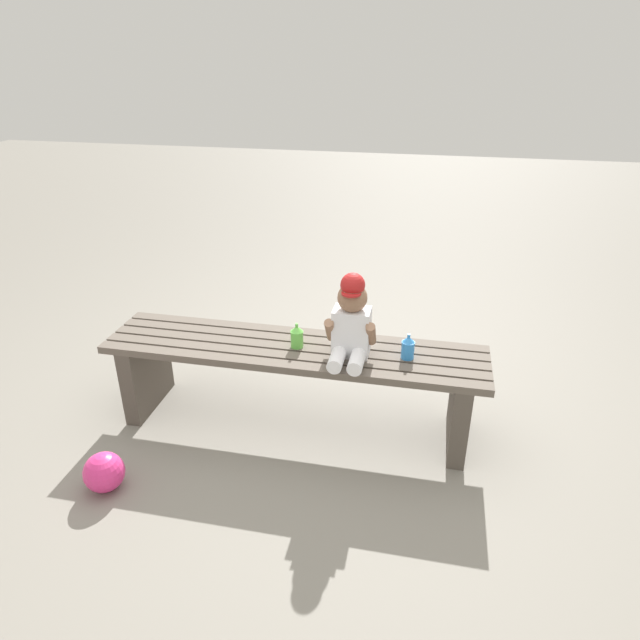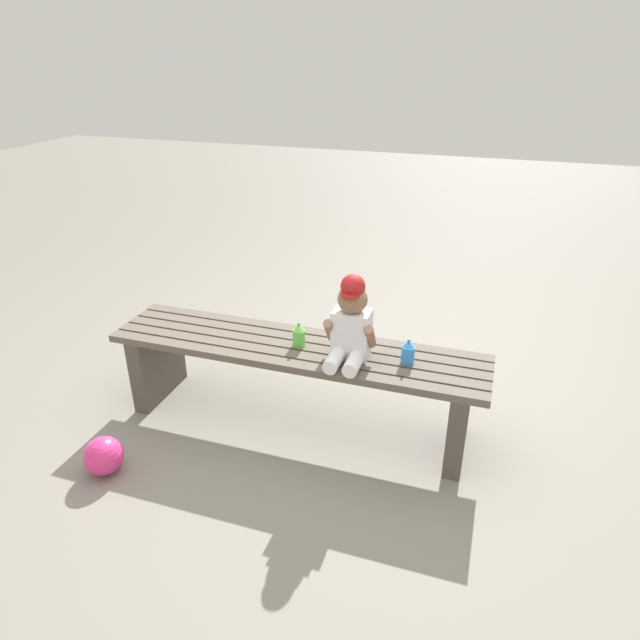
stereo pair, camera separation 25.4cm
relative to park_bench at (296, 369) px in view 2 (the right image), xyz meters
The scene contains 6 objects.
ground_plane 0.31m from the park_bench, 90.00° to the left, with size 16.00×16.00×0.00m, color gray.
park_bench is the anchor object (origin of this frame).
child_figure 0.42m from the park_bench, ahead, with size 0.23×0.27×0.40m.
sippy_cup_left 0.20m from the park_bench, ahead, with size 0.06×0.06×0.12m.
sippy_cup_right 0.58m from the park_bench, ahead, with size 0.06×0.06×0.12m.
toy_ball 0.97m from the park_bench, 137.76° to the right, with size 0.18×0.18×0.18m, color #E5337F.
Camera 2 is at (0.85, -2.22, 1.76)m, focal length 31.44 mm.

